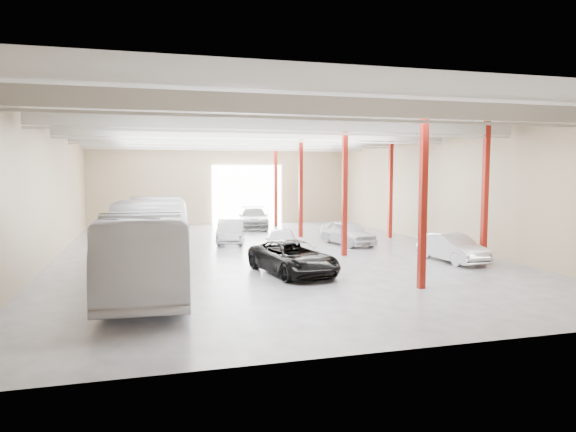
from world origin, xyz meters
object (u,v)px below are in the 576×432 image
coach_bus (151,242)px  car_row_b (231,231)px  car_row_c (254,218)px  car_right_near (452,248)px  car_row_a (281,241)px  car_right_far (347,233)px  black_sedan (293,258)px

coach_bus → car_row_b: bearing=69.4°
car_row_c → car_right_near: (6.55, -17.21, -0.12)m
car_row_a → car_row_b: size_ratio=0.93×
coach_bus → car_right_far: bearing=38.8°
car_row_a → car_row_c: bearing=101.1°
car_row_b → car_right_near: size_ratio=1.07×
car_row_c → car_right_near: car_row_c is taller
car_row_b → coach_bus: bearing=-101.9°
car_row_c → car_right_near: bearing=-58.3°
car_row_c → car_right_far: car_row_c is taller
black_sedan → car_row_c: 18.14m
car_row_b → car_row_a: bearing=-58.2°
car_row_c → car_right_near: 18.42m
car_right_near → car_row_c: bearing=107.5°
coach_bus → car_right_far: size_ratio=2.78×
car_row_c → car_row_a: bearing=-84.1°
car_row_b → car_row_c: car_row_c is taller
coach_bus → car_right_far: (11.71, 8.22, -0.94)m
car_row_b → car_right_far: bearing=-9.9°
car_row_c → car_right_near: size_ratio=1.32×
coach_bus → car_right_near: (14.51, 1.28, -0.99)m
car_row_b → car_row_c: (2.99, 7.50, 0.07)m
car_row_b → car_right_far: same height
car_row_a → car_row_b: car_row_b is taller
car_right_near → car_right_far: 7.49m
car_row_a → car_right_far: car_right_far is taller
coach_bus → car_right_near: coach_bus is taller
car_row_c → car_row_b: bearing=-100.9°
black_sedan → car_right_near: (8.51, 0.82, -0.03)m
black_sedan → car_row_a: bearing=68.9°
car_row_a → black_sedan: bearing=-83.1°
car_row_c → car_right_far: 10.93m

